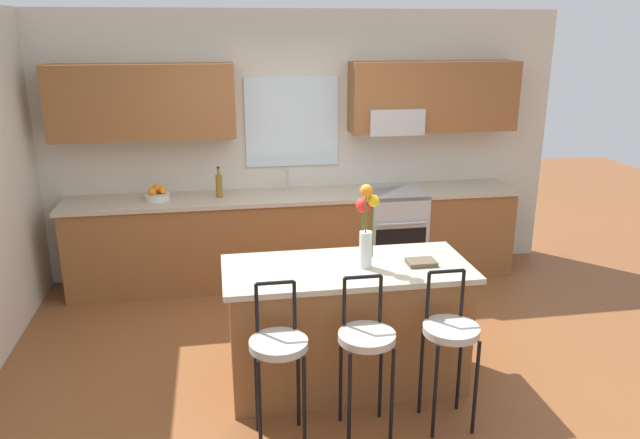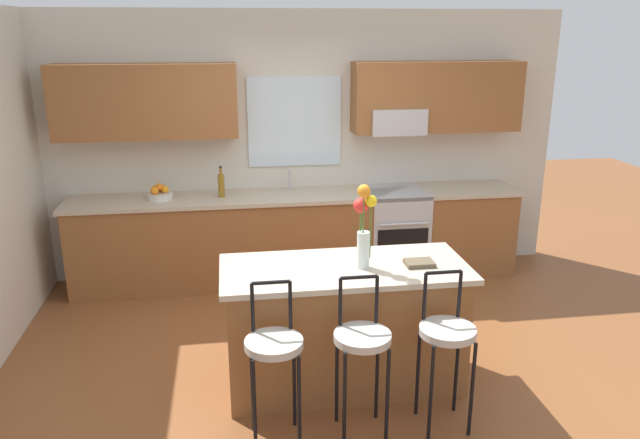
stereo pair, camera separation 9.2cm
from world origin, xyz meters
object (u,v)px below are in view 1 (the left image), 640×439
object	(u,v)px
cookbook	(421,262)
fruit_bowl_oranges	(157,194)
oven_range	(393,233)
bar_stool_middle	(366,343)
bar_stool_far	(450,336)
flower_vase	(366,224)
bar_stool_near	(279,351)
bottle_olive_oil	(219,185)
kitchen_island	(346,325)

from	to	relation	value
cookbook	fruit_bowl_oranges	world-z (taller)	fruit_bowl_oranges
oven_range	bar_stool_middle	world-z (taller)	bar_stool_middle
oven_range	bar_stool_far	world-z (taller)	bar_stool_far
bar_stool_far	flower_vase	bearing A→B (deg)	127.68
oven_range	fruit_bowl_oranges	xyz separation A→B (m)	(-2.37, 0.03, 0.52)
bar_stool_middle	flower_vase	world-z (taller)	flower_vase
bar_stool_near	bar_stool_middle	distance (m)	0.55
oven_range	cookbook	xyz separation A→B (m)	(-0.40, -2.05, 0.48)
cookbook	bottle_olive_oil	distance (m)	2.49
bar_stool_near	bottle_olive_oil	world-z (taller)	bottle_olive_oil
flower_vase	fruit_bowl_oranges	distance (m)	2.60
oven_range	fruit_bowl_oranges	world-z (taller)	fruit_bowl_oranges
bar_stool_far	cookbook	size ratio (longest dim) A/B	5.21
bar_stool_far	cookbook	xyz separation A→B (m)	(-0.03, 0.54, 0.30)
bar_stool_near	fruit_bowl_oranges	size ratio (longest dim) A/B	4.34
oven_range	bar_stool_near	xyz separation A→B (m)	(-1.47, -2.58, 0.18)
flower_vase	bottle_olive_oil	size ratio (longest dim) A/B	1.96
cookbook	bottle_olive_oil	world-z (taller)	bottle_olive_oil
bar_stool_middle	oven_range	bearing A→B (deg)	70.38
kitchen_island	bottle_olive_oil	bearing A→B (deg)	113.03
bar_stool_middle	bottle_olive_oil	distance (m)	2.77
kitchen_island	fruit_bowl_oranges	world-z (taller)	fruit_bowl_oranges
bottle_olive_oil	bar_stool_middle	bearing A→B (deg)	-71.83
bar_stool_middle	bottle_olive_oil	world-z (taller)	bottle_olive_oil
bar_stool_middle	flower_vase	distance (m)	0.83
bar_stool_near	flower_vase	world-z (taller)	flower_vase
oven_range	flower_vase	size ratio (longest dim) A/B	1.53
bottle_olive_oil	flower_vase	bearing A→B (deg)	-64.55
cookbook	bottle_olive_oil	size ratio (longest dim) A/B	0.65
kitchen_island	flower_vase	distance (m)	0.79
bar_stool_middle	bottle_olive_oil	size ratio (longest dim) A/B	3.40
bar_stool_far	bar_stool_middle	bearing A→B (deg)	180.00
cookbook	bar_stool_middle	bearing A→B (deg)	-134.20
oven_range	fruit_bowl_oranges	bearing A→B (deg)	179.32
fruit_bowl_oranges	bottle_olive_oil	distance (m)	0.60
bar_stool_near	bar_stool_middle	size ratio (longest dim) A/B	1.00
flower_vase	cookbook	xyz separation A→B (m)	(0.40, -0.02, -0.30)
oven_range	cookbook	distance (m)	2.14
oven_range	bar_stool_far	xyz separation A→B (m)	(-0.37, -2.58, 0.18)
bar_stool_middle	cookbook	distance (m)	0.81
bar_stool_far	bottle_olive_oil	distance (m)	2.99
cookbook	bottle_olive_oil	bearing A→B (deg)	123.65
bar_stool_near	bar_stool_far	distance (m)	1.10
oven_range	bar_stool_far	distance (m)	2.61
fruit_bowl_oranges	bottle_olive_oil	world-z (taller)	bottle_olive_oil
bar_stool_far	fruit_bowl_oranges	distance (m)	3.31
bar_stool_far	bar_stool_near	bearing A→B (deg)	180.00
oven_range	bottle_olive_oil	world-z (taller)	bottle_olive_oil
bar_stool_middle	fruit_bowl_oranges	xyz separation A→B (m)	(-1.45, 2.61, 0.34)
bar_stool_near	bar_stool_middle	world-z (taller)	same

